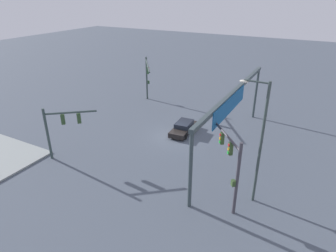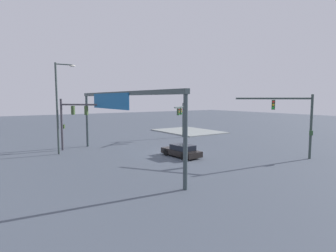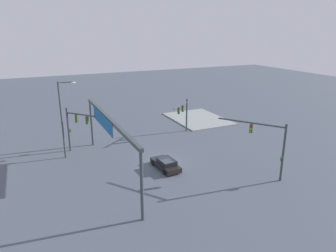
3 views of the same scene
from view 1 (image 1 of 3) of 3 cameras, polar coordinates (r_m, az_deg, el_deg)
name	(u,v)px [view 1 (image 1 of 3)]	position (r m, az deg, el deg)	size (l,w,h in m)	color
ground_plane	(174,137)	(32.05, 1.20, -2.06)	(160.27, 160.27, 0.00)	#4A525F
traffic_signal_near_corner	(147,74)	(40.73, -4.04, 10.07)	(6.08, 4.24, 6.10)	#33413E
traffic_signal_opposite_side	(231,159)	(21.13, 12.15, -6.35)	(4.23, 3.42, 5.68)	#3C3941
traffic_signal_cross_street	(60,125)	(28.45, -20.22, 0.24)	(3.06, 3.74, 5.04)	#344442
streetlamp_curved_arm	(259,138)	(21.19, 17.23, -2.19)	(0.32, 2.06, 9.29)	#354241
overhead_sign_gantry	(233,101)	(27.47, 12.51, 4.69)	(19.46, 0.43, 6.32)	#354245
sedan_car_approaching	(183,128)	(32.79, 2.99, -0.32)	(4.43, 2.08, 1.21)	black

